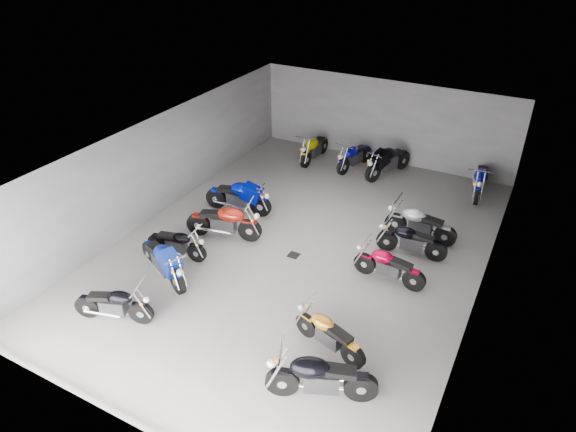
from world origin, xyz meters
The scene contains 20 objects.
ground centered at (0.00, 0.00, 0.00)m, with size 14.00×14.00×0.00m, color #999591.
wall_back centered at (0.00, 7.00, 1.60)m, with size 10.00×0.10×3.20m, color gray.
wall_left centered at (-5.00, 0.00, 1.60)m, with size 0.10×14.00×3.20m, color gray.
wall_right centered at (5.00, 0.00, 1.60)m, with size 0.10×14.00×3.20m, color gray.
ceiling centered at (0.00, 0.00, 3.22)m, with size 10.00×14.00×0.04m, color black.
drain_grate centered at (0.00, -0.50, 0.01)m, with size 0.32×0.32×0.01m, color black.
motorcycle_left_a centered at (-2.53, -4.91, 0.48)m, with size 1.93×0.76×0.87m.
motorcycle_left_b centered at (-2.56, -3.07, 0.55)m, with size 2.16×1.06×1.01m.
motorcycle_left_c centered at (-2.89, -2.10, 0.45)m, with size 1.89×0.42×0.83m.
motorcycle_left_d centered at (-2.26, -0.63, 0.56)m, with size 2.30×0.78×1.03m.
motorcycle_left_e centered at (-2.72, 0.87, 0.55)m, with size 2.30×0.55×1.01m.
motorcycle_right_a centered at (2.77, -4.67, 0.55)m, with size 2.16×1.04×1.00m.
motorcycle_right_b centered at (2.38, -3.39, 0.47)m, with size 1.91×0.67×0.86m.
motorcycle_right_d centered at (2.75, -0.36, 0.48)m, with size 2.01×0.43×0.88m.
motorcycle_right_e centered at (2.92, 1.10, 0.48)m, with size 2.02×0.45×0.89m.
motorcycle_right_f centered at (2.90, 2.06, 0.52)m, with size 2.17×0.42×0.95m.
motorcycle_back_b centered at (-2.31, 5.67, 0.53)m, with size 0.43×2.20×0.97m.
motorcycle_back_c centered at (-0.65, 5.73, 0.51)m, with size 0.64×2.11×0.94m.
motorcycle_back_d centered at (0.67, 5.75, 0.57)m, with size 1.01×2.29×1.05m.
motorcycle_back_f centered at (3.96, 5.82, 0.54)m, with size 0.51×2.27×1.00m.
Camera 1 is at (5.56, -11.25, 8.54)m, focal length 32.00 mm.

